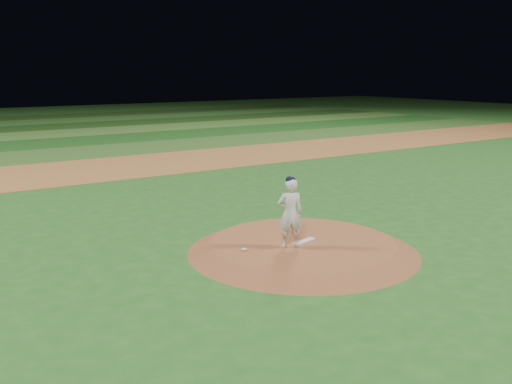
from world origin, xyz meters
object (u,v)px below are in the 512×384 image
(rosin_bag, at_px, (244,249))
(pitchers_mound, at_px, (303,246))
(pitcher_on_mound, at_px, (290,213))
(pitching_rubber, at_px, (305,241))

(rosin_bag, bearing_deg, pitchers_mound, -6.79)
(rosin_bag, relative_size, pitcher_on_mound, 0.07)
(rosin_bag, bearing_deg, pitcher_on_mound, -19.13)
(pitchers_mound, distance_m, rosin_bag, 1.56)
(pitchers_mound, bearing_deg, pitching_rubber, -65.27)
(pitcher_on_mound, bearing_deg, rosin_bag, 160.87)
(pitcher_on_mound, bearing_deg, pitching_rubber, 13.14)
(pitching_rubber, relative_size, rosin_bag, 5.60)
(pitching_rubber, bearing_deg, rosin_bag, 157.67)
(pitchers_mound, bearing_deg, rosin_bag, 173.21)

